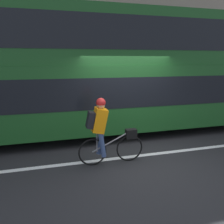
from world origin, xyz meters
name	(u,v)px	position (x,y,z in m)	size (l,w,h in m)	color
ground_plane	(138,158)	(0.00, 0.00, 0.00)	(80.00, 80.00, 0.00)	#232326
road_center_line	(137,156)	(0.00, 0.09, 0.00)	(50.00, 0.14, 0.01)	silver
sidewalk_curb	(100,113)	(0.00, 4.70, 0.06)	(60.00, 1.76, 0.11)	gray
building_facade	(94,29)	(0.00, 5.73, 3.77)	(60.00, 0.30, 7.54)	gray
bus	(118,69)	(0.10, 2.16, 2.12)	(11.55, 2.48, 3.80)	black
cyclist_on_bike	(104,129)	(-0.89, -0.11, 0.86)	(1.56, 0.32, 1.59)	black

